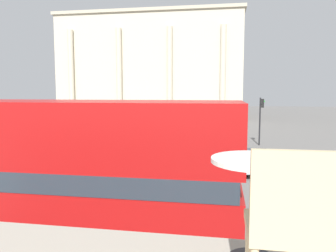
{
  "coord_description": "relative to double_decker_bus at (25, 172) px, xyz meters",
  "views": [
    {
      "loc": [
        0.79,
        -2.56,
        4.32
      ],
      "look_at": [
        -2.22,
        15.18,
        2.44
      ],
      "focal_mm": 35.0,
      "sensor_mm": 36.0,
      "label": 1
    }
  ],
  "objects": [
    {
      "name": "car_navy",
      "position": [
        -2.5,
        9.72,
        -1.59
      ],
      "size": [
        4.2,
        1.93,
        1.35
      ],
      "rotation": [
        0.0,
        0.0,
        0.23
      ],
      "color": "black",
      "rests_on": "ground_plane"
    },
    {
      "name": "traffic_light_far",
      "position": [
        7.94,
        19.75,
        0.23
      ],
      "size": [
        0.42,
        0.24,
        3.86
      ],
      "color": "black",
      "rests_on": "ground_plane"
    },
    {
      "name": "plaza_building_left",
      "position": [
        -7.57,
        49.54,
        6.44
      ],
      "size": [
        31.4,
        12.33,
        17.44
      ],
      "color": "beige",
      "rests_on": "ground_plane"
    },
    {
      "name": "cafe_chair_0",
      "position": [
        5.28,
        -5.8,
        1.38
      ],
      "size": [
        0.4,
        0.4,
        0.91
      ],
      "rotation": [
        0.0,
        0.0,
        0.12
      ],
      "color": "#D1B789",
      "rests_on": "cafe_floor_slab"
    },
    {
      "name": "double_decker_bus",
      "position": [
        0.0,
        0.0,
        0.0
      ],
      "size": [
        10.8,
        2.73,
        4.1
      ],
      "rotation": [
        0.0,
        0.0,
        -0.08
      ],
      "color": "black",
      "rests_on": "ground_plane"
    },
    {
      "name": "pedestrian_white",
      "position": [
        -0.13,
        9.29,
        -1.36
      ],
      "size": [
        0.32,
        0.32,
        1.62
      ],
      "rotation": [
        0.0,
        0.0,
        0.13
      ],
      "color": "#282B33",
      "rests_on": "ground_plane"
    },
    {
      "name": "car_silver",
      "position": [
        6.4,
        9.46,
        -1.59
      ],
      "size": [
        4.2,
        1.93,
        1.35
      ],
      "rotation": [
        0.0,
        0.0,
        2.03
      ],
      "color": "black",
      "rests_on": "ground_plane"
    },
    {
      "name": "traffic_light_mid",
      "position": [
        -0.95,
        12.29,
        0.18
      ],
      "size": [
        0.42,
        0.24,
        3.78
      ],
      "color": "black",
      "rests_on": "ground_plane"
    },
    {
      "name": "traffic_light_near",
      "position": [
        2.96,
        6.64,
        0.06
      ],
      "size": [
        0.42,
        0.24,
        3.58
      ],
      "color": "black",
      "rests_on": "ground_plane"
    },
    {
      "name": "cafe_dining_table",
      "position": [
        5.17,
        -5.23,
        1.39
      ],
      "size": [
        0.6,
        0.6,
        0.73
      ],
      "color": "#2D2D30",
      "rests_on": "cafe_floor_slab"
    }
  ]
}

